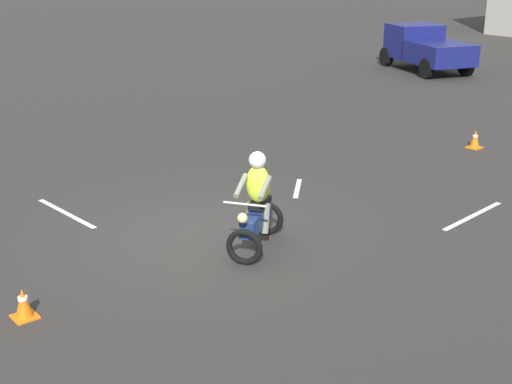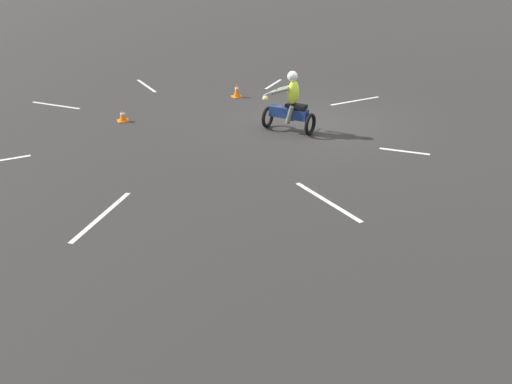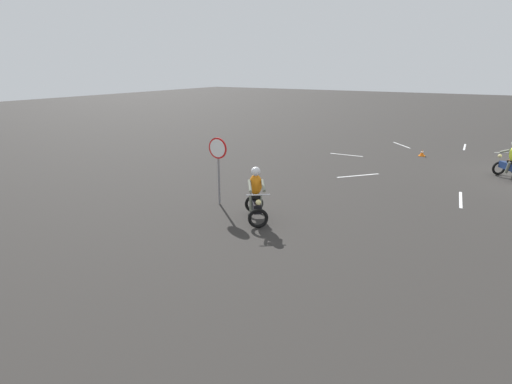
# 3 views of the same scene
# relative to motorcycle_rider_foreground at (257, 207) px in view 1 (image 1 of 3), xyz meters

# --- Properties ---
(ground_plane) EXTENTS (120.00, 120.00, 0.00)m
(ground_plane) POSITION_rel_motorcycle_rider_foreground_xyz_m (-0.92, -0.35, -0.73)
(ground_plane) COLOR #2D2B28
(motorcycle_rider_foreground) EXTENTS (1.27, 1.50, 1.66)m
(motorcycle_rider_foreground) POSITION_rel_motorcycle_rider_foreground_xyz_m (0.00, 0.00, 0.00)
(motorcycle_rider_foreground) COLOR black
(motorcycle_rider_foreground) RESTS_ON ground
(pickup_truck) EXTENTS (4.54, 3.26, 1.73)m
(pickup_truck) POSITION_rel_motorcycle_rider_foreground_xyz_m (-9.09, 16.28, 0.20)
(pickup_truck) COLOR black
(pickup_truck) RESTS_ON ground
(traffic_cone_near_left) EXTENTS (0.32, 0.32, 0.46)m
(traffic_cone_near_left) POSITION_rel_motorcycle_rider_foreground_xyz_m (-1.23, 8.09, -0.50)
(traffic_cone_near_left) COLOR orange
(traffic_cone_near_left) RESTS_ON ground
(traffic_cone_mid_left) EXTENTS (0.32, 0.32, 0.44)m
(traffic_cone_mid_left) POSITION_rel_motorcycle_rider_foreground_xyz_m (-0.21, -3.94, -0.51)
(traffic_cone_mid_left) COLOR orange
(traffic_cone_mid_left) RESTS_ON ground
(lane_stripe_n) EXTENTS (0.27, 2.01, 0.01)m
(lane_stripe_n) POSITION_rel_motorcycle_rider_foreground_xyz_m (1.47, 4.05, -0.72)
(lane_stripe_n) COLOR silver
(lane_stripe_n) RESTS_ON ground
(lane_stripe_nw) EXTENTS (0.90, 0.96, 0.01)m
(lane_stripe_nw) POSITION_rel_motorcycle_rider_foreground_xyz_m (-1.79, 2.61, -0.72)
(lane_stripe_nw) COLOR silver
(lane_stripe_nw) RESTS_ON ground
(lane_stripe_w) EXTENTS (2.03, 0.22, 0.01)m
(lane_stripe_w) POSITION_rel_motorcycle_rider_foreground_xyz_m (-3.53, -1.73, -0.72)
(lane_stripe_w) COLOR silver
(lane_stripe_w) RESTS_ON ground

